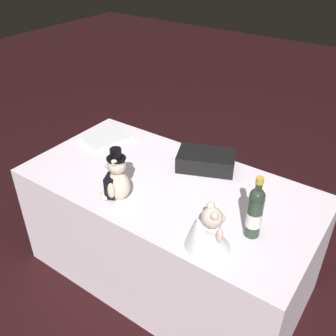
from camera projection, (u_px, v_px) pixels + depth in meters
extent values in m
plane|color=black|center=(168.00, 271.00, 2.45)|extent=(12.00, 12.00, 0.00)
cube|color=white|center=(168.00, 231.00, 2.26)|extent=(1.64, 0.83, 0.70)
ellipsoid|color=beige|center=(119.00, 185.00, 1.92)|extent=(0.13, 0.11, 0.16)
cube|color=black|center=(112.00, 184.00, 1.92)|extent=(0.09, 0.12, 0.12)
sphere|color=beige|center=(117.00, 166.00, 1.85)|extent=(0.09, 0.09, 0.09)
sphere|color=beige|center=(109.00, 166.00, 1.86)|extent=(0.04, 0.04, 0.04)
sphere|color=beige|center=(118.00, 156.00, 1.86)|extent=(0.03, 0.03, 0.03)
sphere|color=beige|center=(114.00, 163.00, 1.81)|extent=(0.03, 0.03, 0.03)
ellipsoid|color=beige|center=(119.00, 176.00, 1.97)|extent=(0.04, 0.04, 0.09)
ellipsoid|color=beige|center=(111.00, 191.00, 1.86)|extent=(0.04, 0.04, 0.09)
sphere|color=beige|center=(109.00, 188.00, 1.99)|extent=(0.05, 0.05, 0.05)
sphere|color=beige|center=(105.00, 196.00, 1.93)|extent=(0.05, 0.05, 0.05)
cylinder|color=black|center=(116.00, 158.00, 1.83)|extent=(0.10, 0.10, 0.01)
cylinder|color=black|center=(116.00, 153.00, 1.81)|extent=(0.06, 0.06, 0.05)
cone|color=white|center=(210.00, 236.00, 1.63)|extent=(0.19, 0.19, 0.13)
ellipsoid|color=white|center=(211.00, 227.00, 1.60)|extent=(0.08, 0.08, 0.06)
sphere|color=beige|center=(212.00, 218.00, 1.57)|extent=(0.09, 0.09, 0.09)
sphere|color=beige|center=(221.00, 218.00, 1.58)|extent=(0.04, 0.04, 0.04)
sphere|color=beige|center=(214.00, 216.00, 1.52)|extent=(0.04, 0.04, 0.04)
sphere|color=beige|center=(211.00, 206.00, 1.58)|extent=(0.04, 0.04, 0.04)
ellipsoid|color=beige|center=(220.00, 236.00, 1.56)|extent=(0.03, 0.03, 0.07)
ellipsoid|color=beige|center=(214.00, 219.00, 1.64)|extent=(0.03, 0.03, 0.07)
cone|color=white|center=(199.00, 231.00, 1.60)|extent=(0.21, 0.21, 0.17)
cylinder|color=#2A3C2C|center=(254.00, 217.00, 1.68)|extent=(0.07, 0.07, 0.21)
sphere|color=#2A3C2C|center=(257.00, 196.00, 1.61)|extent=(0.07, 0.07, 0.07)
cylinder|color=#2A3C2C|center=(259.00, 187.00, 1.59)|extent=(0.03, 0.03, 0.08)
cylinder|color=gold|center=(260.00, 180.00, 1.57)|extent=(0.03, 0.03, 0.03)
cylinder|color=white|center=(254.00, 218.00, 1.68)|extent=(0.07, 0.07, 0.07)
cylinder|color=navy|center=(113.00, 166.00, 2.21)|extent=(0.13, 0.06, 0.01)
cone|color=silver|center=(109.00, 161.00, 2.26)|extent=(0.01, 0.01, 0.01)
cube|color=black|center=(206.00, 161.00, 2.17)|extent=(0.37, 0.30, 0.10)
cube|color=#B7B7BF|center=(193.00, 165.00, 2.13)|extent=(0.04, 0.02, 0.02)
cube|color=white|center=(107.00, 138.00, 2.48)|extent=(0.29, 0.34, 0.02)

